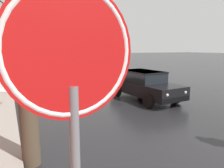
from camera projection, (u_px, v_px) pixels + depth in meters
snow_bank_near_corner_left at (18, 83)px, 12.81m from camera, size 3.14×1.03×0.79m
snow_bank_along_left_kerb at (71, 63)px, 32.38m from camera, size 1.79×1.26×0.52m
snow_bank_mid_block_left at (12, 89)px, 11.88m from camera, size 1.99×1.23×0.45m
snow_bank_near_corner_right at (91, 67)px, 24.74m from camera, size 2.11×1.00×0.66m
bare_tree_at_the_corner at (27, 12)px, 4.16m from camera, size 2.41×2.22×6.53m
bare_tree_second_along_sidewalk at (12, 41)px, 11.05m from camera, size 2.81×3.63×5.52m
bare_tree_mid_block at (11, 39)px, 15.30m from camera, size 2.67×3.47×6.61m
bare_tree_far_down_block at (9, 42)px, 25.81m from camera, size 2.97×2.84×6.43m
sedan_black_approaching_near_lane at (144, 84)px, 10.36m from camera, size 2.02×4.28×1.42m
sedan_white_parked_kerbside_close at (89, 70)px, 17.01m from camera, size 1.90×4.30×1.42m
suv_grey_parked_kerbside_mid at (70, 62)px, 23.69m from camera, size 2.13×4.82×1.82m
sedan_red_parked_far_down_block at (55, 61)px, 28.67m from camera, size 2.16×4.03×1.42m
fire_hydrant at (32, 110)px, 7.45m from camera, size 0.42×0.22×0.71m
stop_sign_at_corner at (73, 100)px, 1.17m from camera, size 0.76×0.08×2.89m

